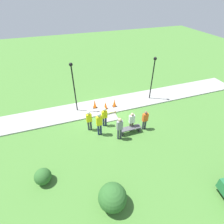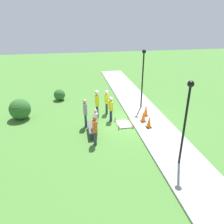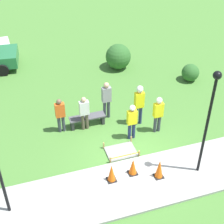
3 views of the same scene
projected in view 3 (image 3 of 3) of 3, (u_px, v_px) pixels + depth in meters
ground_plane at (132, 160)px, 13.36m from camera, size 60.00×60.00×0.00m
sidewalk at (144, 182)px, 12.39m from camera, size 28.00×2.47×0.10m
wet_concrete_patch at (121, 152)px, 13.70m from camera, size 1.24×0.94×0.29m
traffic_cone_near_patch at (112, 173)px, 12.18m from camera, size 0.34×0.34×0.74m
traffic_cone_far_patch at (133, 166)px, 12.47m from camera, size 0.34×0.34×0.69m
traffic_cone_sidewalk_edge at (159, 169)px, 12.30m from camera, size 0.34×0.34×0.81m
park_bench at (87, 119)px, 14.94m from camera, size 1.57×0.44×0.48m
worker_supervisor at (158, 112)px, 14.19m from camera, size 0.40×0.25×1.73m
worker_assistant at (139, 101)px, 14.52m from camera, size 0.40×0.28×1.95m
worker_trainee at (132, 119)px, 13.86m from camera, size 0.40×0.24×1.67m
bystander_in_orange_shirt at (60, 114)px, 14.25m from camera, size 0.40×0.22×1.64m
bystander_in_gray_shirt at (84, 112)px, 14.39m from camera, size 0.40×0.22×1.63m
bystander_in_white_shirt at (106, 98)px, 14.98m from camera, size 0.40×0.24×1.83m
lamppost_near at (210, 111)px, 11.19m from camera, size 0.28×0.28×4.21m
shrub_rounded_near at (190, 73)px, 17.95m from camera, size 0.92×0.92×0.92m
shrub_rounded_mid at (118, 57)px, 18.90m from camera, size 1.39×1.39×1.39m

